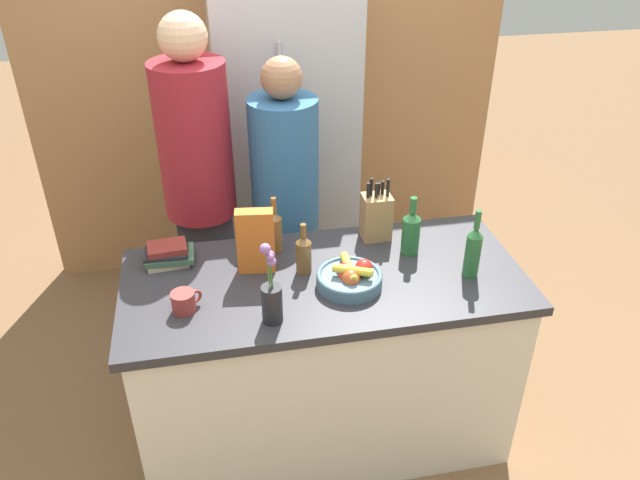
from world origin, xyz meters
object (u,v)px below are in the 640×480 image
(flower_vase, at_px, (272,297))
(bottle_vinegar, at_px, (473,251))
(book_stack, at_px, (168,254))
(coffee_mug, at_px, (184,302))
(fruit_bowl, at_px, (350,277))
(bottle_water, at_px, (411,231))
(bottle_oil, at_px, (304,253))
(person_at_sink, at_px, (199,183))
(refrigerator, at_px, (285,139))
(person_in_blue, at_px, (286,202))
(bottle_wine, at_px, (275,231))
(knife_block, at_px, (376,216))
(cereal_box, at_px, (255,241))

(flower_vase, height_order, bottle_vinegar, flower_vase)
(bottle_vinegar, bearing_deg, book_stack, 164.62)
(coffee_mug, relative_size, bottle_vinegar, 0.39)
(fruit_bowl, bearing_deg, bottle_water, 31.29)
(flower_vase, xyz_separation_m, coffee_mug, (-0.32, 0.12, -0.07))
(flower_vase, xyz_separation_m, bottle_vinegar, (0.82, 0.13, 0.01))
(bottle_oil, bearing_deg, flower_vase, -119.96)
(bottle_oil, xyz_separation_m, person_at_sink, (-0.39, 0.64, 0.04))
(coffee_mug, bearing_deg, flower_vase, -21.22)
(refrigerator, bearing_deg, person_in_blue, -98.19)
(flower_vase, bearing_deg, coffee_mug, 158.78)
(bottle_wine, height_order, bottle_water, bottle_water)
(refrigerator, height_order, bottle_vinegar, refrigerator)
(bottle_vinegar, bearing_deg, person_in_blue, 131.18)
(knife_block, distance_m, book_stack, 0.91)
(flower_vase, bearing_deg, bottle_wine, 81.14)
(fruit_bowl, height_order, flower_vase, flower_vase)
(coffee_mug, distance_m, person_at_sink, 0.82)
(fruit_bowl, distance_m, coffee_mug, 0.65)
(knife_block, height_order, bottle_vinegar, bottle_vinegar)
(knife_block, distance_m, person_in_blue, 0.52)
(fruit_bowl, xyz_separation_m, coffee_mug, (-0.64, -0.04, 0.00))
(knife_block, xyz_separation_m, person_in_blue, (-0.35, 0.38, -0.09))
(cereal_box, bearing_deg, coffee_mug, -143.59)
(person_in_blue, bearing_deg, flower_vase, -125.08)
(knife_block, xyz_separation_m, bottle_water, (0.11, -0.15, -0.00))
(flower_vase, relative_size, bottle_oil, 1.50)
(flower_vase, distance_m, bottle_water, 0.72)
(bottle_oil, distance_m, bottle_water, 0.47)
(refrigerator, bearing_deg, book_stack, -121.30)
(cereal_box, height_order, coffee_mug, cereal_box)
(person_at_sink, bearing_deg, fruit_bowl, -58.34)
(flower_vase, bearing_deg, fruit_bowl, 25.74)
(flower_vase, bearing_deg, knife_block, 43.41)
(knife_block, bearing_deg, fruit_bowl, -120.17)
(knife_block, bearing_deg, book_stack, -177.88)
(flower_vase, bearing_deg, bottle_vinegar, 9.22)
(fruit_bowl, relative_size, flower_vase, 0.78)
(flower_vase, distance_m, person_at_sink, 0.96)
(bottle_oil, height_order, bottle_water, bottle_water)
(person_at_sink, bearing_deg, cereal_box, -74.84)
(flower_vase, bearing_deg, bottle_water, 28.49)
(person_in_blue, bearing_deg, cereal_box, -133.90)
(cereal_box, relative_size, bottle_water, 1.04)
(bottle_water, height_order, person_at_sink, person_at_sink)
(cereal_box, height_order, book_stack, cereal_box)
(fruit_bowl, height_order, person_at_sink, person_at_sink)
(fruit_bowl, distance_m, book_stack, 0.77)
(coffee_mug, height_order, bottle_wine, bottle_wine)
(person_at_sink, relative_size, person_in_blue, 1.12)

